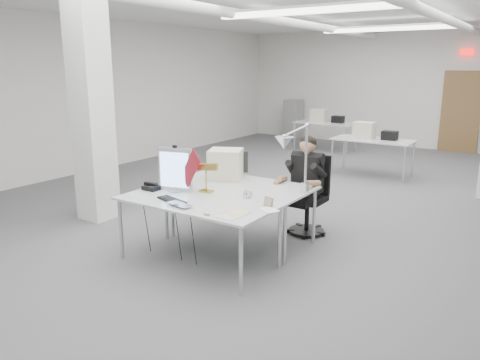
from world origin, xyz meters
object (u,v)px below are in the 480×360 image
(desk_main, at_px, (198,201))
(monitor, at_px, (175,170))
(office_chair, at_px, (308,193))
(laptop, at_px, (176,206))
(beige_monitor, at_px, (226,164))
(architect_lamp, at_px, (296,156))
(seated_person, at_px, (307,169))
(bankers_lamp, at_px, (206,177))
(desk_phone, at_px, (152,188))

(desk_main, xyz_separation_m, monitor, (-0.47, 0.18, 0.28))
(desk_main, relative_size, office_chair, 1.58)
(laptop, relative_size, beige_monitor, 0.76)
(desk_main, distance_m, architect_lamp, 1.22)
(office_chair, relative_size, beige_monitor, 2.71)
(laptop, bearing_deg, office_chair, 84.50)
(seated_person, relative_size, beige_monitor, 1.99)
(bankers_lamp, distance_m, desk_phone, 0.69)
(desk_main, height_order, monitor, monitor)
(monitor, distance_m, architect_lamp, 1.45)
(architect_lamp, bearing_deg, seated_person, 106.00)
(laptop, xyz_separation_m, bankers_lamp, (-0.11, 0.67, 0.17))
(office_chair, distance_m, bankers_lamp, 1.50)
(laptop, bearing_deg, monitor, 143.74)
(seated_person, bearing_deg, architect_lamp, -75.34)
(architect_lamp, bearing_deg, monitor, -158.43)
(seated_person, xyz_separation_m, monitor, (-1.07, -1.37, 0.12))
(seated_person, distance_m, desk_phone, 2.01)
(monitor, xyz_separation_m, beige_monitor, (0.15, 0.82, -0.06))
(monitor, relative_size, bankers_lamp, 1.47)
(desk_main, distance_m, beige_monitor, 1.07)
(monitor, xyz_separation_m, bankers_lamp, (0.33, 0.17, -0.08))
(seated_person, height_order, laptop, seated_person)
(architect_lamp, bearing_deg, laptop, -131.14)
(monitor, bearing_deg, desk_main, -35.54)
(desk_main, distance_m, laptop, 0.33)
(office_chair, height_order, monitor, monitor)
(beige_monitor, bearing_deg, monitor, -124.65)
(seated_person, relative_size, desk_phone, 4.26)
(architect_lamp, bearing_deg, bankers_lamp, -160.29)
(seated_person, height_order, monitor, seated_person)
(desk_main, relative_size, monitor, 3.42)
(bankers_lamp, bearing_deg, desk_phone, -177.62)
(architect_lamp, bearing_deg, beige_monitor, 165.75)
(monitor, height_order, laptop, monitor)
(office_chair, height_order, architect_lamp, architect_lamp)
(desk_main, height_order, desk_phone, desk_phone)
(monitor, bearing_deg, beige_monitor, 64.93)
(monitor, distance_m, desk_phone, 0.39)
(monitor, distance_m, beige_monitor, 0.84)
(architect_lamp, bearing_deg, desk_main, -140.52)
(monitor, relative_size, laptop, 1.64)
(seated_person, xyz_separation_m, desk_phone, (-1.35, -1.48, -0.12))
(seated_person, relative_size, architect_lamp, 0.86)
(bankers_lamp, bearing_deg, office_chair, 36.12)
(office_chair, xyz_separation_m, bankers_lamp, (-0.74, -1.25, 0.36))
(architect_lamp, bearing_deg, office_chair, 105.07)
(desk_main, distance_m, desk_phone, 0.75)
(office_chair, height_order, beige_monitor, beige_monitor)
(beige_monitor, bearing_deg, laptop, -102.22)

